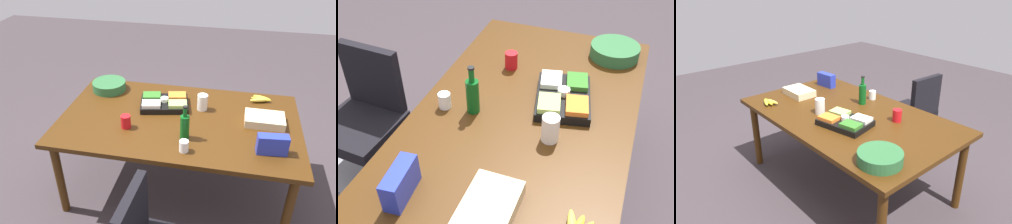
{
  "view_description": "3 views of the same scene",
  "coord_description": "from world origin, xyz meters",
  "views": [
    {
      "loc": [
        -0.4,
        2.4,
        2.31
      ],
      "look_at": [
        0.1,
        -0.01,
        0.81
      ],
      "focal_mm": 36.21,
      "sensor_mm": 36.0,
      "label": 1
    },
    {
      "loc": [
        -1.68,
        -0.49,
        2.16
      ],
      "look_at": [
        -0.14,
        0.06,
        0.85
      ],
      "focal_mm": 43.16,
      "sensor_mm": 36.0,
      "label": 2
    },
    {
      "loc": [
        2.0,
        -1.78,
        1.97
      ],
      "look_at": [
        0.05,
        -0.09,
        0.82
      ],
      "focal_mm": 34.08,
      "sensor_mm": 36.0,
      "label": 3
    }
  ],
  "objects": [
    {
      "name": "salad_bowl",
      "position": [
        0.76,
        -0.38,
        0.81
      ],
      "size": [
        0.37,
        0.37,
        0.09
      ],
      "primitive_type": "cylinder",
      "rotation": [
        0.0,
        0.0,
        -0.18
      ],
      "color": "#2B6234",
      "rests_on": "conference_table"
    },
    {
      "name": "red_solo_cup",
      "position": [
        0.4,
        0.22,
        0.82
      ],
      "size": [
        0.08,
        0.08,
        0.11
      ],
      "primitive_type": "cylinder",
      "rotation": [
        0.0,
        0.0,
        0.06
      ],
      "color": "red",
      "rests_on": "conference_table"
    },
    {
      "name": "veggie_tray",
      "position": [
        0.16,
        -0.17,
        0.8
      ],
      "size": [
        0.47,
        0.38,
        0.09
      ],
      "color": "black",
      "rests_on": "conference_table"
    },
    {
      "name": "conference_table",
      "position": [
        0.0,
        0.0,
        0.69
      ],
      "size": [
        2.01,
        1.18,
        0.76
      ],
      "color": "#41250B",
      "rests_on": "ground"
    },
    {
      "name": "paper_cup",
      "position": [
        -0.11,
        0.44,
        0.81
      ],
      "size": [
        0.08,
        0.08,
        0.09
      ],
      "primitive_type": "cylinder",
      "rotation": [
        0.0,
        0.0,
        -0.19
      ],
      "color": "white",
      "rests_on": "conference_table"
    },
    {
      "name": "banana_bunch",
      "position": [
        -0.69,
        -0.43,
        0.79
      ],
      "size": [
        0.2,
        0.13,
        0.04
      ],
      "color": "yellow",
      "rests_on": "conference_table"
    },
    {
      "name": "chip_bag_blue",
      "position": [
        -0.74,
        0.33,
        0.84
      ],
      "size": [
        0.23,
        0.1,
        0.15
      ],
      "primitive_type": "cube",
      "rotation": [
        0.0,
        0.0,
        0.1
      ],
      "color": "#2535B1",
      "rests_on": "conference_table"
    },
    {
      "name": "sheet_cake",
      "position": [
        -0.7,
        -0.06,
        0.8
      ],
      "size": [
        0.32,
        0.22,
        0.07
      ],
      "primitive_type": "cube",
      "rotation": [
        0.0,
        0.0,
        -0.01
      ],
      "color": "beige",
      "rests_on": "conference_table"
    },
    {
      "name": "ground_plane",
      "position": [
        0.0,
        0.0,
        0.0
      ],
      "size": [
        10.0,
        10.0,
        0.0
      ],
      "primitive_type": "plane",
      "color": "#3D3438"
    },
    {
      "name": "wine_bottle",
      "position": [
        -0.09,
        0.27,
        0.87
      ],
      "size": [
        0.09,
        0.09,
        0.29
      ],
      "color": "#0D5019",
      "rests_on": "conference_table"
    },
    {
      "name": "mayo_jar",
      "position": [
        -0.17,
        -0.19,
        0.83
      ],
      "size": [
        0.09,
        0.09,
        0.14
      ],
      "primitive_type": "cylinder",
      "rotation": [
        0.0,
        0.0,
        0.03
      ],
      "color": "white",
      "rests_on": "conference_table"
    }
  ]
}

